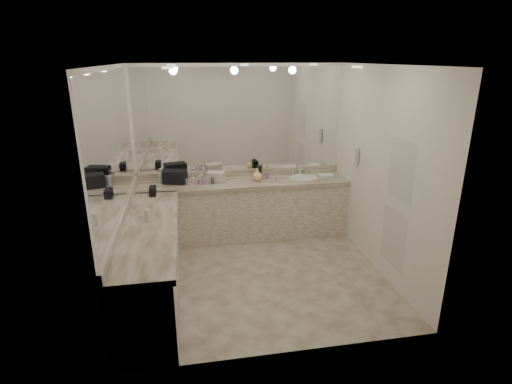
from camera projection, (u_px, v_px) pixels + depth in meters
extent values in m
plane|color=#BCB29F|center=(257.00, 273.00, 5.22)|extent=(3.20, 3.20, 0.00)
plane|color=white|center=(257.00, 65.00, 4.38)|extent=(3.20, 3.20, 0.00)
cube|color=white|center=(240.00, 151.00, 6.20)|extent=(3.20, 0.02, 2.60)
cube|color=white|center=(119.00, 185.00, 4.53)|extent=(0.02, 3.00, 2.60)
cube|color=white|center=(381.00, 172.00, 5.07)|extent=(0.02, 3.00, 2.60)
cube|color=silver|center=(243.00, 210.00, 6.20)|extent=(3.20, 0.60, 0.84)
cube|color=beige|center=(243.00, 183.00, 6.05)|extent=(3.20, 0.64, 0.06)
cube|color=silver|center=(151.00, 264.00, 4.58)|extent=(0.60, 2.40, 0.84)
cube|color=beige|center=(148.00, 229.00, 4.44)|extent=(0.64, 2.42, 0.06)
cube|color=beige|center=(240.00, 173.00, 6.29)|extent=(3.20, 0.04, 0.10)
cube|color=beige|center=(124.00, 214.00, 4.65)|extent=(0.04, 3.00, 0.10)
cube|color=white|center=(240.00, 120.00, 6.03)|extent=(3.12, 0.01, 1.55)
cube|color=white|center=(115.00, 144.00, 4.38)|extent=(0.01, 2.92, 1.55)
cylinder|color=white|center=(303.00, 178.00, 6.21)|extent=(0.44, 0.44, 0.03)
cube|color=silver|center=(300.00, 170.00, 6.38)|extent=(0.24, 0.16, 0.14)
cube|color=white|center=(355.00, 155.00, 5.70)|extent=(0.06, 0.10, 0.24)
cube|color=white|center=(398.00, 204.00, 4.68)|extent=(0.02, 0.82, 2.10)
cube|color=black|center=(175.00, 177.00, 5.91)|extent=(0.37, 0.28, 0.19)
cube|color=black|center=(153.00, 191.00, 5.42)|extent=(0.09, 0.20, 0.11)
cube|color=beige|center=(216.00, 177.00, 5.99)|extent=(0.29, 0.24, 0.15)
cube|color=white|center=(326.00, 176.00, 6.24)|extent=(0.22, 0.16, 0.04)
cylinder|color=white|center=(147.00, 215.00, 4.53)|extent=(0.06, 0.06, 0.15)
imported|color=beige|center=(201.00, 177.00, 5.90)|extent=(0.08, 0.08, 0.19)
imported|color=#DBD6FC|center=(200.00, 178.00, 5.91)|extent=(0.10, 0.10, 0.17)
imported|color=#FFDC96|center=(257.00, 174.00, 6.04)|extent=(0.18, 0.18, 0.19)
cylinder|color=#094320|center=(260.00, 171.00, 6.20)|extent=(0.07, 0.07, 0.19)
cylinder|color=#094320|center=(258.00, 172.00, 6.19)|extent=(0.06, 0.06, 0.19)
cylinder|color=#094320|center=(259.00, 173.00, 6.10)|extent=(0.06, 0.06, 0.20)
cylinder|color=#094320|center=(259.00, 172.00, 6.13)|extent=(0.06, 0.06, 0.20)
cylinder|color=#9966B2|center=(267.00, 176.00, 6.13)|extent=(0.05, 0.05, 0.10)
cylinder|color=silver|center=(160.00, 178.00, 5.96)|extent=(0.06, 0.06, 0.14)
cylinder|color=#9966B2|center=(163.00, 178.00, 5.95)|extent=(0.04, 0.04, 0.15)
cylinder|color=#9966B2|center=(203.00, 180.00, 5.87)|extent=(0.05, 0.05, 0.13)
cylinder|color=#9966B2|center=(187.00, 181.00, 5.90)|extent=(0.04, 0.04, 0.08)
cylinder|color=#E0B28C|center=(277.00, 178.00, 6.06)|extent=(0.04, 0.04, 0.06)
cylinder|color=white|center=(193.00, 180.00, 5.93)|extent=(0.05, 0.05, 0.09)
cylinder|color=#3F3F4C|center=(212.00, 181.00, 5.90)|extent=(0.04, 0.04, 0.09)
cylinder|color=#9966B2|center=(199.00, 181.00, 5.91)|extent=(0.05, 0.05, 0.07)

